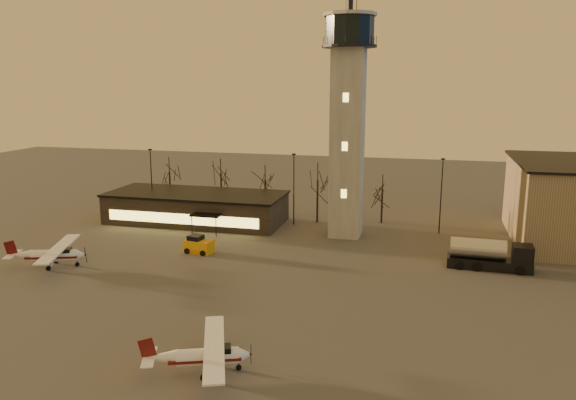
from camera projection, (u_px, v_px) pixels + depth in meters
The scene contains 9 objects.
ground at pixel (289, 330), 45.65m from camera, with size 220.00×220.00×0.00m, color #44403E.
control_tower at pixel (348, 110), 70.74m from camera, with size 6.80×6.80×32.60m.
terminal at pixel (196, 207), 80.88m from camera, with size 25.40×12.20×4.30m.
light_poles at pixel (351, 194), 73.81m from camera, with size 58.50×12.25×10.14m.
tree_row at pixel (265, 176), 84.89m from camera, with size 37.20×9.20×8.80m.
cessna_front at pixel (210, 359), 38.92m from camera, with size 8.20×9.95×2.81m.
cessna_rear at pixel (56, 257), 61.20m from camera, with size 9.11×11.16×3.12m.
fuel_truck at pixel (489, 257), 60.60m from camera, with size 8.83×3.16×3.24m.
service_cart at pixel (199, 246), 66.38m from camera, with size 3.57×2.59×2.10m.
Camera 1 is at (10.49, -41.18, 19.78)m, focal length 35.00 mm.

